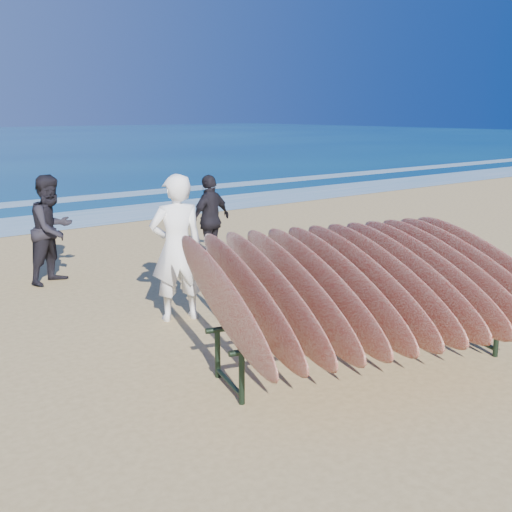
# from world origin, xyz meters

# --- Properties ---
(ground) EXTENTS (120.00, 120.00, 0.00)m
(ground) POSITION_xyz_m (0.00, 0.00, 0.00)
(ground) COLOR tan
(ground) RESTS_ON ground
(foam_near) EXTENTS (160.00, 160.00, 0.00)m
(foam_near) POSITION_xyz_m (0.00, 10.00, 0.01)
(foam_near) COLOR white
(foam_near) RESTS_ON ground
(surfboard_rack) EXTENTS (3.78, 3.42, 1.49)m
(surfboard_rack) POSITION_xyz_m (0.22, -0.69, 0.92)
(surfboard_rack) COLOR black
(surfboard_rack) RESTS_ON ground
(person_white) EXTENTS (0.78, 0.62, 1.86)m
(person_white) POSITION_xyz_m (-0.43, 1.85, 0.93)
(person_white) COLOR white
(person_white) RESTS_ON ground
(person_dark_a) EXTENTS (1.00, 0.92, 1.67)m
(person_dark_a) POSITION_xyz_m (-0.95, 4.59, 0.83)
(person_dark_a) COLOR black
(person_dark_a) RESTS_ON ground
(person_dark_b) EXTENTS (0.97, 0.58, 1.54)m
(person_dark_b) POSITION_xyz_m (1.68, 4.13, 0.77)
(person_dark_b) COLOR black
(person_dark_b) RESTS_ON ground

